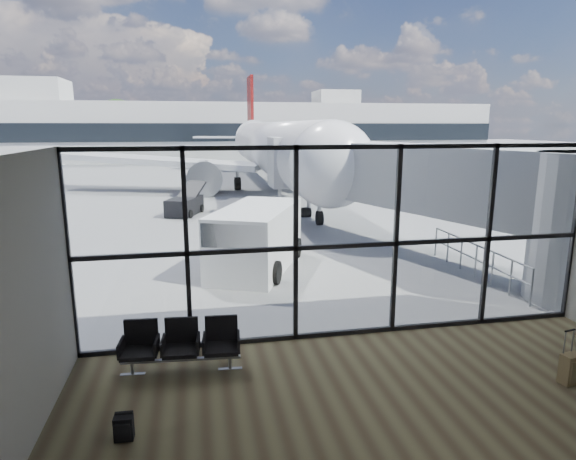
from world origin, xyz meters
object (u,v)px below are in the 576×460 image
object	(u,v)px
backpack	(124,428)
seating_row	(181,342)
airliner	(273,148)
mobile_stairs	(1,206)
suitcase	(571,369)
service_van	(255,238)
belt_loader	(185,204)

from	to	relation	value
backpack	seating_row	bearing A→B (deg)	70.78
seating_row	airliner	size ratio (longest dim) A/B	0.06
airliner	mobile_stairs	distance (m)	19.59
suitcase	service_van	xyz separation A→B (m)	(-4.99, 8.82, 0.78)
seating_row	mobile_stairs	size ratio (longest dim) A/B	0.63
service_van	belt_loader	bearing A→B (deg)	126.65
suitcase	belt_loader	distance (m)	21.38
mobile_stairs	suitcase	bearing A→B (deg)	-44.63
backpack	airliner	bearing A→B (deg)	78.89
service_van	belt_loader	distance (m)	11.49
seating_row	mobile_stairs	world-z (taller)	mobile_stairs
mobile_stairs	service_van	bearing A→B (deg)	-38.73
seating_row	airliner	bearing A→B (deg)	81.40
mobile_stairs	seating_row	bearing A→B (deg)	-56.44
backpack	service_van	distance (m)	9.56
backpack	airliner	xyz separation A→B (m)	(7.53, 31.10, 2.91)
suitcase	service_van	bearing A→B (deg)	108.00
service_van	mobile_stairs	size ratio (longest dim) A/B	1.44
backpack	mobile_stairs	size ratio (longest dim) A/B	0.12
seating_row	service_van	xyz separation A→B (m)	(2.39, 6.78, 0.52)
belt_loader	airliner	bearing A→B (deg)	78.33
seating_row	backpack	distance (m)	2.36
suitcase	belt_loader	bearing A→B (deg)	99.17
airliner	service_van	size ratio (longest dim) A/B	7.38
suitcase	belt_loader	size ratio (longest dim) A/B	0.28
suitcase	airliner	bearing A→B (deg)	79.81
seating_row	backpack	bearing A→B (deg)	-107.34
seating_row	suitcase	distance (m)	7.66
backpack	airliner	distance (m)	32.13
backpack	airliner	world-z (taller)	airliner
seating_row	airliner	distance (m)	29.80
service_van	mobile_stairs	distance (m)	17.34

